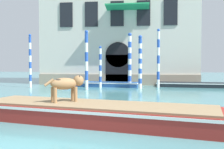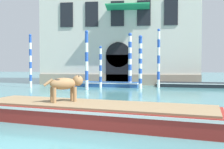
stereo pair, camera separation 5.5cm
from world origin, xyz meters
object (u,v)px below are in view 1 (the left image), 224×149
(mooring_pole_1, at_px, (158,58))
(mooring_pole_2, at_px, (130,60))
(boat_foreground, at_px, (93,112))
(mooring_pole_4, at_px, (100,67))
(mooring_pole_3, at_px, (140,62))
(boat_moored_far, at_px, (196,85))
(boat_moored_near_palazzo, at_px, (101,84))
(dog_on_deck, at_px, (67,84))
(mooring_pole_5, at_px, (86,60))
(mooring_pole_0, at_px, (30,61))

(mooring_pole_1, height_order, mooring_pole_2, mooring_pole_1)
(boat_foreground, relative_size, mooring_pole_4, 2.45)
(mooring_pole_3, bearing_deg, mooring_pole_1, 35.34)
(mooring_pole_2, relative_size, mooring_pole_3, 1.08)
(boat_foreground, distance_m, boat_moored_far, 14.74)
(mooring_pole_3, relative_size, mooring_pole_4, 1.23)
(mooring_pole_4, bearing_deg, boat_moored_far, 11.13)
(boat_moored_near_palazzo, height_order, mooring_pole_2, mooring_pole_2)
(boat_moored_far, bearing_deg, boat_foreground, -106.02)
(boat_moored_far, relative_size, mooring_pole_2, 1.50)
(dog_on_deck, height_order, boat_moored_near_palazzo, dog_on_deck)
(boat_foreground, height_order, mooring_pole_5, mooring_pole_5)
(mooring_pole_0, bearing_deg, mooring_pole_1, 6.90)
(dog_on_deck, distance_m, boat_moored_far, 14.91)
(boat_foreground, distance_m, boat_moored_near_palazzo, 13.42)
(boat_foreground, distance_m, mooring_pole_2, 12.98)
(mooring_pole_4, height_order, mooring_pole_5, mooring_pole_5)
(mooring_pole_2, xyz_separation_m, mooring_pole_3, (0.84, -1.03, -0.16))
(mooring_pole_0, bearing_deg, boat_moored_far, 8.68)
(boat_moored_near_palazzo, xyz_separation_m, mooring_pole_5, (-0.58, -2.81, 1.94))
(mooring_pole_2, bearing_deg, mooring_pole_0, -170.85)
(mooring_pole_0, distance_m, mooring_pole_5, 4.88)
(mooring_pole_0, height_order, mooring_pole_1, mooring_pole_1)
(mooring_pole_3, xyz_separation_m, mooring_pole_4, (-3.08, 0.29, -0.38))
(mooring_pole_0, relative_size, mooring_pole_1, 0.91)
(mooring_pole_4, bearing_deg, mooring_pole_2, 18.28)
(mooring_pole_1, relative_size, mooring_pole_4, 1.42)
(mooring_pole_3, distance_m, mooring_pole_5, 4.04)
(mooring_pole_0, height_order, mooring_pole_5, mooring_pole_5)
(mooring_pole_3, bearing_deg, boat_moored_far, 21.67)
(boat_foreground, bearing_deg, boat_moored_far, 79.63)
(boat_foreground, bearing_deg, boat_moored_near_palazzo, 110.88)
(dog_on_deck, distance_m, mooring_pole_0, 13.04)
(mooring_pole_2, bearing_deg, boat_moored_far, 7.97)
(boat_foreground, height_order, mooring_pole_4, mooring_pole_4)
(boat_moored_far, bearing_deg, mooring_pole_1, -158.81)
(mooring_pole_4, xyz_separation_m, mooring_pole_5, (-0.73, -1.63, 0.51))
(mooring_pole_0, xyz_separation_m, mooring_pole_2, (7.72, 1.24, 0.07))
(boat_foreground, xyz_separation_m, mooring_pole_0, (-7.28, 11.59, 1.80))
(boat_foreground, bearing_deg, mooring_pole_1, 90.71)
(mooring_pole_1, bearing_deg, mooring_pole_3, -144.66)
(mooring_pole_3, bearing_deg, mooring_pole_2, 129.17)
(dog_on_deck, bearing_deg, boat_moored_near_palazzo, 58.89)
(boat_moored_far, bearing_deg, mooring_pole_3, -151.45)
(boat_moored_near_palazzo, distance_m, mooring_pole_1, 5.11)
(mooring_pole_1, xyz_separation_m, mooring_pole_4, (-4.48, -0.70, -0.68))
(mooring_pole_2, bearing_deg, boat_foreground, -91.96)
(boat_moored_far, relative_size, mooring_pole_3, 1.62)
(mooring_pole_5, bearing_deg, dog_on_deck, -80.88)
(dog_on_deck, relative_size, mooring_pole_5, 0.26)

